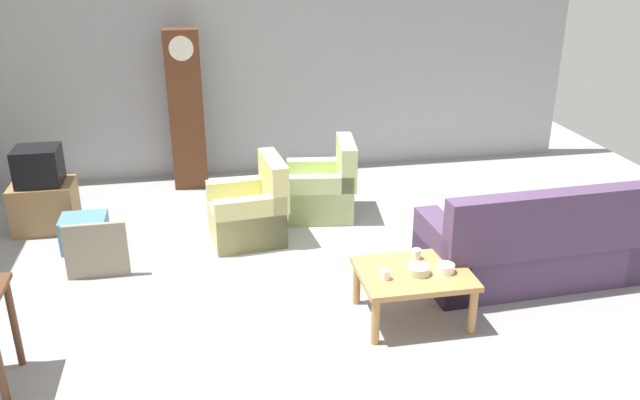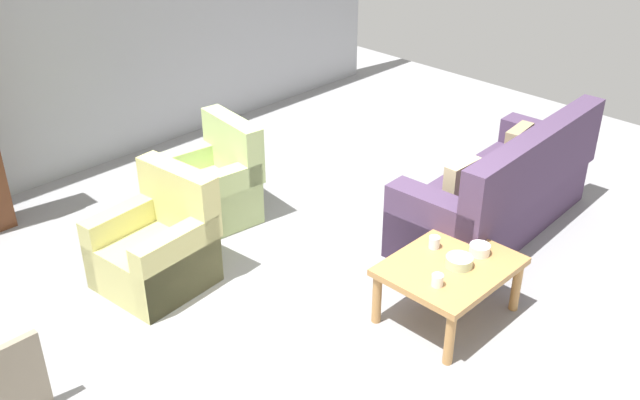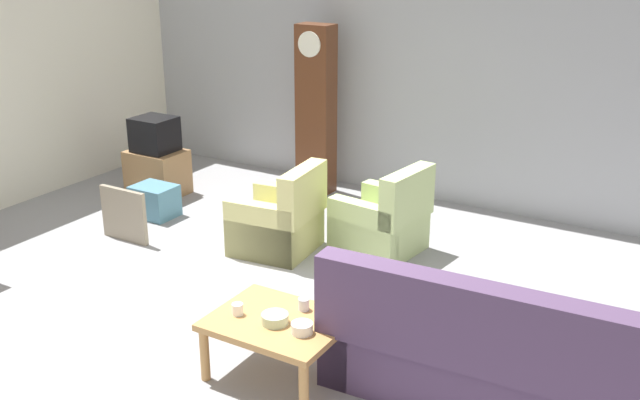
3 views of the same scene
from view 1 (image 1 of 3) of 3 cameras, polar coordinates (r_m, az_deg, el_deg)
The scene contains 15 objects.
ground_plane at distance 6.30m, azimuth 0.92°, elevation -7.77°, with size 10.40×10.40×0.00m, color gray.
garage_door_wall at distance 9.14m, azimuth -3.66°, elevation 12.43°, with size 8.40×0.16×3.20m, color #9EA0A5.
couch_floral at distance 6.61m, azimuth 18.17°, elevation -3.98°, with size 2.14×0.98×1.04m.
armchair_olive_near at distance 7.21m, azimuth -6.11°, elevation -1.12°, with size 0.86×0.84×0.92m.
armchair_olive_far at distance 7.80m, azimuth 0.31°, elevation 0.85°, with size 0.88×0.85×0.92m.
coffee_table_wood at distance 5.72m, azimuth 8.21°, elevation -6.76°, with size 0.96×0.76×0.46m.
grandfather_clock at distance 8.67m, azimuth -11.65°, elevation 7.72°, with size 0.44×0.30×2.08m.
tv_stand_cabinet at distance 8.05m, azimuth -22.96°, elevation -0.51°, with size 0.68×0.52×0.56m, color #997047.
tv_crt at distance 7.89m, azimuth -23.48°, elevation 2.76°, with size 0.48×0.44×0.42m, color black.
framed_picture_leaning at distance 6.73m, azimuth -19.02°, elevation -4.23°, with size 0.60×0.05×0.57m, color gray.
storage_box_blue at distance 7.43m, azimuth -19.92°, elevation -2.69°, with size 0.48×0.38×0.37m, color teal.
cup_white_porcelain at distance 5.51m, azimuth 5.74°, elevation -6.51°, with size 0.08×0.08×0.09m, color white.
cup_blue_rimmed at distance 5.88m, azimuth 8.45°, elevation -4.70°, with size 0.08×0.08×0.09m, color silver.
bowl_white_stacked at distance 5.69m, azimuth 10.96°, elevation -5.90°, with size 0.15×0.15×0.08m, color white.
bowl_shallow_green at distance 5.63m, azimuth 8.64°, elevation -6.09°, with size 0.20×0.20×0.07m, color #B2C69E.
Camera 1 is at (-1.11, -5.34, 3.14)m, focal length 36.50 mm.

